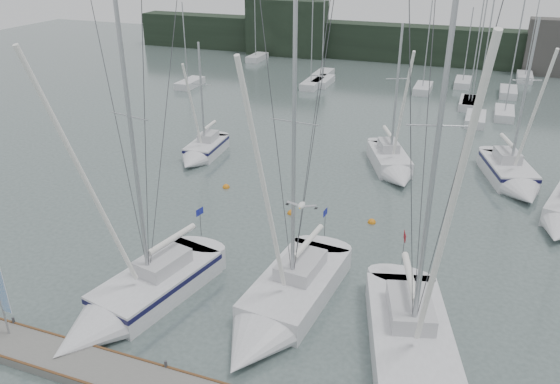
% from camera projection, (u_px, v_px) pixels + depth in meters
% --- Properties ---
extents(ground, '(160.00, 160.00, 0.00)m').
position_uv_depth(ground, '(250.00, 326.00, 25.35)').
color(ground, '#495956').
rests_on(ground, ground).
extents(far_treeline, '(90.00, 4.00, 5.00)m').
position_uv_depth(far_treeline, '(424.00, 45.00, 76.80)').
color(far_treeline, black).
rests_on(far_treeline, ground).
extents(far_building_left, '(12.00, 3.00, 8.00)m').
position_uv_depth(far_building_left, '(286.00, 28.00, 80.82)').
color(far_building_left, black).
rests_on(far_building_left, ground).
extents(mast_forest, '(56.11, 24.79, 14.71)m').
position_uv_depth(mast_forest, '(463.00, 91.00, 61.89)').
color(mast_forest, silver).
rests_on(mast_forest, ground).
extents(sailboat_near_left, '(4.95, 10.08, 15.99)m').
position_uv_depth(sailboat_near_left, '(130.00, 302.00, 25.97)').
color(sailboat_near_left, silver).
rests_on(sailboat_near_left, ground).
extents(sailboat_near_center, '(4.14, 10.52, 15.85)m').
position_uv_depth(sailboat_near_center, '(277.00, 312.00, 25.39)').
color(sailboat_near_center, silver).
rests_on(sailboat_near_center, ground).
extents(sailboat_near_right, '(6.07, 11.26, 17.60)m').
position_uv_depth(sailboat_near_right, '(417.00, 374.00, 21.71)').
color(sailboat_near_right, silver).
rests_on(sailboat_near_right, ground).
extents(sailboat_mid_a, '(2.68, 6.45, 9.89)m').
position_uv_depth(sailboat_mid_a, '(201.00, 152.00, 44.09)').
color(sailboat_mid_a, silver).
rests_on(sailboat_mid_a, ground).
extents(sailboat_mid_c, '(5.18, 7.80, 11.69)m').
position_uv_depth(sailboat_mid_c, '(393.00, 166.00, 41.34)').
color(sailboat_mid_c, silver).
rests_on(sailboat_mid_c, ground).
extents(sailboat_mid_d, '(5.03, 8.38, 12.58)m').
position_uv_depth(sailboat_mid_d, '(514.00, 179.00, 39.12)').
color(sailboat_mid_d, silver).
rests_on(sailboat_mid_d, ground).
extents(buoy_a, '(0.52, 0.52, 0.52)m').
position_uv_depth(buoy_a, '(291.00, 214.00, 35.58)').
color(buoy_a, orange).
rests_on(buoy_a, ground).
extents(buoy_b, '(0.52, 0.52, 0.52)m').
position_uv_depth(buoy_b, '(372.00, 223.00, 34.46)').
color(buoy_b, orange).
rests_on(buoy_b, ground).
extents(buoy_c, '(0.52, 0.52, 0.52)m').
position_uv_depth(buoy_c, '(226.00, 187.00, 39.26)').
color(buoy_c, orange).
rests_on(buoy_c, ground).
extents(dock_banner, '(0.64, 0.15, 4.24)m').
position_uv_depth(dock_banner, '(0.00, 288.00, 23.10)').
color(dock_banner, '#A3A6AB').
rests_on(dock_banner, dock).
extents(seagull, '(1.08, 0.48, 0.21)m').
position_uv_depth(seagull, '(301.00, 205.00, 19.40)').
color(seagull, silver).
rests_on(seagull, ground).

